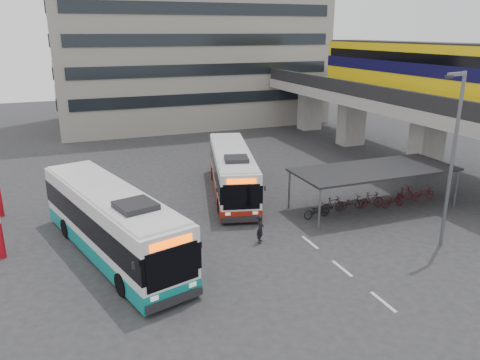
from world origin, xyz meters
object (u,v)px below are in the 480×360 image
object	(u,v)px
bus_main	(232,172)
lamp_post	(452,151)
bus_teal	(111,223)
pedestrian	(260,229)

from	to	relation	value
bus_main	lamp_post	xyz separation A→B (m)	(7.07, -11.38, 3.46)
bus_teal	lamp_post	xyz separation A→B (m)	(15.62, -5.06, 3.31)
pedestrian	lamp_post	size ratio (longest dim) A/B	0.17
bus_main	lamp_post	size ratio (longest dim) A/B	1.29
bus_teal	pedestrian	size ratio (longest dim) A/B	8.14
pedestrian	lamp_post	distance (m)	10.07
bus_main	pedestrian	size ratio (longest dim) A/B	7.43
pedestrian	lamp_post	xyz separation A→B (m)	(8.39, -3.66, 4.21)
pedestrian	bus_teal	bearing A→B (deg)	112.46
bus_teal	pedestrian	bearing A→B (deg)	-26.83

